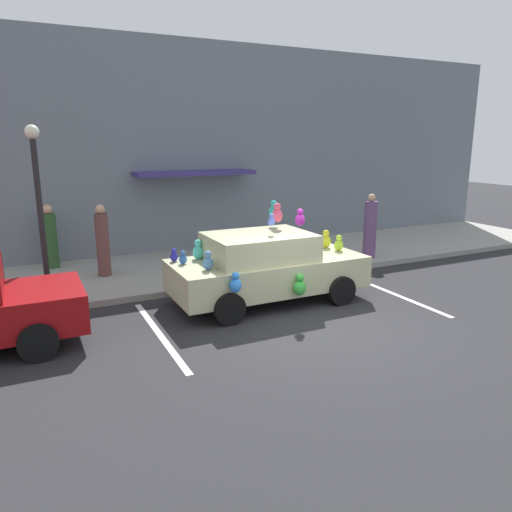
{
  "coord_description": "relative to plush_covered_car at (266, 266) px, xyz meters",
  "views": [
    {
      "loc": [
        -4.86,
        -7.27,
        3.5
      ],
      "look_at": [
        -0.15,
        2.4,
        0.9
      ],
      "focal_mm": 33.69,
      "sensor_mm": 36.0,
      "label": 1
    }
  ],
  "objects": [
    {
      "name": "storefront_building",
      "position": [
        0.2,
        5.35,
        2.39
      ],
      "size": [
        24.0,
        1.25,
        6.4
      ],
      "color": "slate",
      "rests_on": "ground"
    },
    {
      "name": "plush_covered_car",
      "position": [
        0.0,
        0.0,
        0.0
      ],
      "size": [
        4.26,
        2.16,
        2.15
      ],
      "color": "#B6B789",
      "rests_on": "ground"
    },
    {
      "name": "ground_plane",
      "position": [
        0.2,
        -1.8,
        -0.8
      ],
      "size": [
        60.0,
        60.0,
        0.0
      ],
      "primitive_type": "plane",
      "color": "#262628"
    },
    {
      "name": "parking_stripe_rear",
      "position": [
        -2.63,
        -0.8,
        -0.8
      ],
      "size": [
        0.12,
        3.6,
        0.01
      ],
      "primitive_type": "cube",
      "color": "silver",
      "rests_on": "ground"
    },
    {
      "name": "pedestrian_walking_past",
      "position": [
        -4.1,
        4.63,
        0.14
      ],
      "size": [
        0.37,
        0.37,
        1.71
      ],
      "color": "#2B5128",
      "rests_on": "sidewalk"
    },
    {
      "name": "teddy_bear_on_sidewalk",
      "position": [
        0.73,
        2.18,
        -0.3
      ],
      "size": [
        0.4,
        0.33,
        0.77
      ],
      "color": "brown",
      "rests_on": "sidewalk"
    },
    {
      "name": "sidewalk",
      "position": [
        0.2,
        3.2,
        -0.73
      ],
      "size": [
        24.0,
        4.0,
        0.15
      ],
      "primitive_type": "cube",
      "color": "gray",
      "rests_on": "ground"
    },
    {
      "name": "pedestrian_near_shopfront",
      "position": [
        -2.96,
        3.19,
        0.2
      ],
      "size": [
        0.33,
        0.33,
        1.81
      ],
      "color": "brown",
      "rests_on": "sidewalk"
    },
    {
      "name": "street_lamp_post",
      "position": [
        -4.35,
        1.7,
        1.6
      ],
      "size": [
        0.28,
        0.28,
        3.65
      ],
      "color": "black",
      "rests_on": "sidewalk"
    },
    {
      "name": "parking_stripe_front",
      "position": [
        2.93,
        -0.8,
        -0.8
      ],
      "size": [
        0.12,
        3.6,
        0.01
      ],
      "primitive_type": "cube",
      "color": "silver",
      "rests_on": "ground"
    },
    {
      "name": "pedestrian_by_lamp",
      "position": [
        4.32,
        1.8,
        0.21
      ],
      "size": [
        0.37,
        0.37,
        1.86
      ],
      "color": "#694673",
      "rests_on": "sidewalk"
    }
  ]
}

